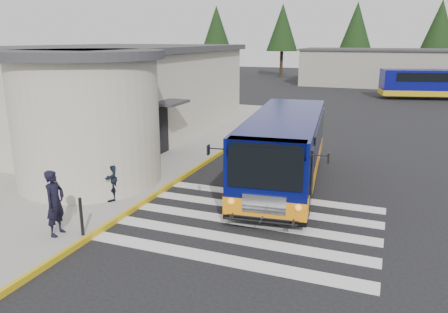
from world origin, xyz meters
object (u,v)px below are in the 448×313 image
(pedestrian_a, at_px, (55,203))
(pedestrian_b, at_px, (109,177))
(transit_bus, at_px, (284,152))
(bollard, at_px, (81,217))
(far_bus_a, at_px, (432,83))

(pedestrian_a, height_order, pedestrian_b, pedestrian_a)
(transit_bus, relative_size, bollard, 8.87)
(transit_bus, xyz_separation_m, far_bus_a, (6.74, 28.36, 0.21))
(transit_bus, relative_size, far_bus_a, 1.05)
(far_bus_a, bearing_deg, pedestrian_a, 148.45)
(transit_bus, distance_m, pedestrian_b, 6.39)
(pedestrian_a, distance_m, far_bus_a, 37.00)
(pedestrian_a, bearing_deg, far_bus_a, -23.98)
(far_bus_a, bearing_deg, bollard, 149.34)
(bollard, bearing_deg, pedestrian_b, 109.59)
(transit_bus, height_order, bollard, transit_bus)
(pedestrian_a, xyz_separation_m, pedestrian_b, (-0.23, 2.72, -0.10))
(pedestrian_a, height_order, bollard, pedestrian_a)
(pedestrian_a, distance_m, pedestrian_b, 2.73)
(transit_bus, distance_m, far_bus_a, 29.15)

